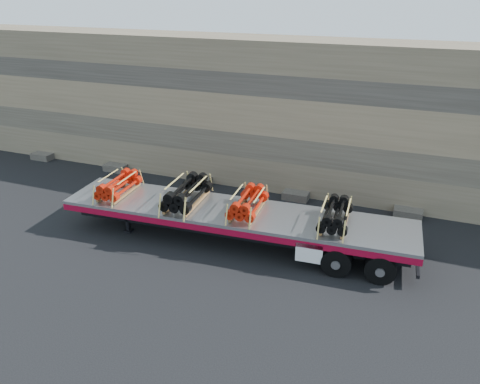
# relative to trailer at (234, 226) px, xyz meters

# --- Properties ---
(ground) EXTENTS (120.00, 120.00, 0.00)m
(ground) POSITION_rel_trailer_xyz_m (-0.81, -0.00, -0.68)
(ground) COLOR black
(ground) RESTS_ON ground
(rock_wall) EXTENTS (44.00, 3.00, 7.00)m
(rock_wall) POSITION_rel_trailer_xyz_m (-0.81, 6.50, 2.82)
(rock_wall) COLOR #7A6B54
(rock_wall) RESTS_ON ground
(trailer) EXTENTS (13.65, 3.44, 1.35)m
(trailer) POSITION_rel_trailer_xyz_m (0.00, 0.00, 0.00)
(trailer) COLOR #9FA1A6
(trailer) RESTS_ON ground
(bundle_front) EXTENTS (1.17, 2.14, 0.74)m
(bundle_front) POSITION_rel_trailer_xyz_m (-4.96, -0.31, 1.04)
(bundle_front) COLOR #BA1C09
(bundle_front) RESTS_ON trailer
(bundle_midfront) EXTENTS (1.37, 2.51, 0.86)m
(bundle_midfront) POSITION_rel_trailer_xyz_m (-1.95, -0.12, 1.11)
(bundle_midfront) COLOR black
(bundle_midfront) RESTS_ON trailer
(bundle_midrear) EXTENTS (1.20, 2.20, 0.76)m
(bundle_midrear) POSITION_rel_trailer_xyz_m (0.53, 0.03, 1.05)
(bundle_midrear) COLOR #BA1C09
(bundle_midrear) RESTS_ON trailer
(bundle_rear) EXTENTS (1.17, 2.14, 0.74)m
(bundle_rear) POSITION_rel_trailer_xyz_m (3.77, 0.24, 1.04)
(bundle_rear) COLOR black
(bundle_rear) RESTS_ON trailer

